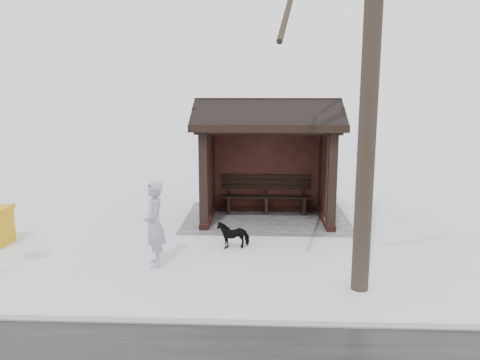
% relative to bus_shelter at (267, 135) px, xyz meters
% --- Properties ---
extents(ground, '(120.00, 120.00, 0.00)m').
position_rel_bus_shelter_xyz_m(ground, '(0.00, 0.16, -2.17)').
color(ground, white).
rests_on(ground, ground).
extents(kerb, '(120.00, 0.15, 0.06)m').
position_rel_bus_shelter_xyz_m(kerb, '(0.00, 5.66, -2.16)').
color(kerb, gray).
rests_on(kerb, ground).
extents(trampled_patch, '(4.20, 3.20, 0.02)m').
position_rel_bus_shelter_xyz_m(trampled_patch, '(0.00, -0.04, -2.16)').
color(trampled_patch, '#95959B').
rests_on(trampled_patch, ground).
extents(bus_shelter, '(3.60, 2.40, 3.09)m').
position_rel_bus_shelter_xyz_m(bus_shelter, '(0.00, 0.00, 0.00)').
color(bus_shelter, '#391915').
rests_on(bus_shelter, ground).
extents(pedestrian, '(0.56, 0.68, 1.61)m').
position_rel_bus_shelter_xyz_m(pedestrian, '(2.14, 3.43, -1.36)').
color(pedestrian, '#9A91AA').
rests_on(pedestrian, ground).
extents(dog, '(0.71, 0.44, 0.56)m').
position_rel_bus_shelter_xyz_m(dog, '(0.73, 2.32, -1.89)').
color(dog, black).
rests_on(dog, ground).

